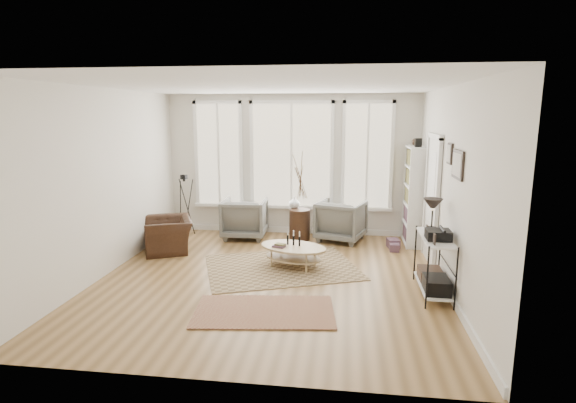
# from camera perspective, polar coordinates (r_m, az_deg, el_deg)

# --- Properties ---
(room) EXTENTS (5.50, 5.54, 2.90)m
(room) POSITION_cam_1_polar(r_m,az_deg,el_deg) (6.71, -2.15, 1.82)
(room) COLOR #987344
(room) RESTS_ON ground
(bay_window) EXTENTS (4.14, 0.12, 2.24)m
(bay_window) POSITION_cam_1_polar(r_m,az_deg,el_deg) (9.33, 0.45, 5.60)
(bay_window) COLOR tan
(bay_window) RESTS_ON ground
(door) EXTENTS (0.09, 1.06, 2.22)m
(door) POSITION_cam_1_polar(r_m,az_deg,el_deg) (7.91, 17.81, 0.50)
(door) COLOR white
(door) RESTS_ON ground
(bookcase) EXTENTS (0.31, 0.85, 2.06)m
(bookcase) POSITION_cam_1_polar(r_m,az_deg,el_deg) (8.97, 15.70, 0.74)
(bookcase) COLOR white
(bookcase) RESTS_ON ground
(low_shelf) EXTENTS (0.38, 1.08, 1.30)m
(low_shelf) POSITION_cam_1_polar(r_m,az_deg,el_deg) (6.65, 18.07, -6.95)
(low_shelf) COLOR white
(low_shelf) RESTS_ON ground
(wall_art) EXTENTS (0.04, 0.88, 0.44)m
(wall_art) POSITION_cam_1_polar(r_m,az_deg,el_deg) (6.44, 20.50, 4.77)
(wall_art) COLOR black
(wall_art) RESTS_ON ground
(rug_main) EXTENTS (2.88, 2.53, 0.01)m
(rug_main) POSITION_cam_1_polar(r_m,az_deg,el_deg) (7.52, -0.82, -8.31)
(rug_main) COLOR brown
(rug_main) RESTS_ON ground
(rug_runner) EXTENTS (1.89, 1.19, 0.01)m
(rug_runner) POSITION_cam_1_polar(r_m,az_deg,el_deg) (5.95, -3.02, -13.72)
(rug_runner) COLOR brown
(rug_runner) RESTS_ON ground
(coffee_table) EXTENTS (1.30, 1.03, 0.52)m
(coffee_table) POSITION_cam_1_polar(r_m,az_deg,el_deg) (7.47, 0.61, -6.25)
(coffee_table) COLOR tan
(coffee_table) RESTS_ON ground
(armchair_left) EXTENTS (0.90, 0.92, 0.81)m
(armchair_left) POSITION_cam_1_polar(r_m,az_deg,el_deg) (9.22, -5.52, -2.12)
(armchair_left) COLOR slate
(armchair_left) RESTS_ON ground
(armchair_right) EXTENTS (1.10, 1.11, 0.81)m
(armchair_right) POSITION_cam_1_polar(r_m,az_deg,el_deg) (9.03, 6.76, -2.41)
(armchair_right) COLOR slate
(armchair_right) RESTS_ON ground
(side_table) EXTENTS (0.41, 0.41, 1.74)m
(side_table) POSITION_cam_1_polar(r_m,az_deg,el_deg) (8.93, 1.50, 0.34)
(side_table) COLOR #321E14
(side_table) RESTS_ON ground
(vase) EXTENTS (0.27, 0.27, 0.23)m
(vase) POSITION_cam_1_polar(r_m,az_deg,el_deg) (9.10, 0.80, -0.08)
(vase) COLOR silver
(vase) RESTS_ON side_table
(accent_chair) EXTENTS (1.21, 1.15, 0.61)m
(accent_chair) POSITION_cam_1_polar(r_m,az_deg,el_deg) (8.60, -14.96, -4.09)
(accent_chair) COLOR #321E14
(accent_chair) RESTS_ON ground
(tripod_camera) EXTENTS (0.45, 0.45, 1.27)m
(tripod_camera) POSITION_cam_1_polar(r_m,az_deg,el_deg) (9.56, -12.91, -0.75)
(tripod_camera) COLOR black
(tripod_camera) RESTS_ON ground
(book_stack_near) EXTENTS (0.25, 0.30, 0.17)m
(book_stack_near) POSITION_cam_1_polar(r_m,az_deg,el_deg) (8.78, 13.22, -5.21)
(book_stack_near) COLOR maroon
(book_stack_near) RESTS_ON ground
(book_stack_far) EXTENTS (0.18, 0.22, 0.14)m
(book_stack_far) POSITION_cam_1_polar(r_m,az_deg,el_deg) (8.58, 13.35, -5.69)
(book_stack_far) COLOR maroon
(book_stack_far) RESTS_ON ground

